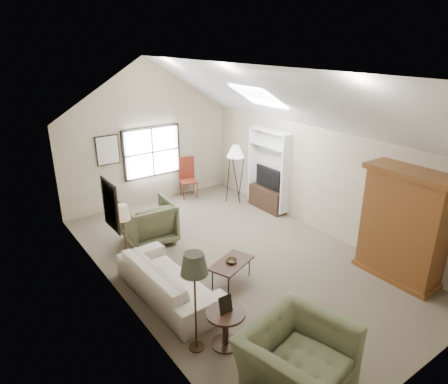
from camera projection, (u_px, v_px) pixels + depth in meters
room_shell at (237, 108)px, 7.41m from camera, size 5.01×8.01×4.00m
window at (152, 152)px, 11.09m from camera, size 1.72×0.08×1.42m
skylight at (259, 96)px, 8.79m from camera, size 0.80×1.20×0.52m
wall_art at (109, 175)px, 8.38m from camera, size 1.97×3.71×0.88m
armoire at (404, 226)px, 7.54m from camera, size 0.60×1.50×2.20m
tv_alcove at (269, 169)px, 10.64m from camera, size 0.32×1.30×2.10m
media_console at (267, 199)px, 10.93m from camera, size 0.34×1.18×0.60m
tv_panel at (268, 177)px, 10.71m from camera, size 0.05×0.90×0.55m
sofa at (169, 280)px, 7.19m from camera, size 1.03×2.43×0.70m
armchair_near at (297, 360)px, 5.26m from camera, size 1.63×1.50×0.91m
armchair_far at (149, 222)px, 9.11m from camera, size 1.13×1.16×0.98m
coffee_table at (231, 273)px, 7.63m from camera, size 1.01×0.78×0.46m
bowl at (231, 261)px, 7.54m from camera, size 0.28×0.28×0.05m
side_table at (226, 329)px, 6.05m from camera, size 0.62×0.62×0.60m
side_chair at (188, 178)px, 11.67m from camera, size 0.57×0.57×1.18m
tripod_lamp at (235, 173)px, 11.23m from camera, size 0.54×0.54×1.70m
dark_lamp at (195, 302)px, 5.79m from camera, size 0.42×0.42×1.67m
tan_lamp at (125, 239)px, 7.79m from camera, size 0.31×0.31×1.50m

